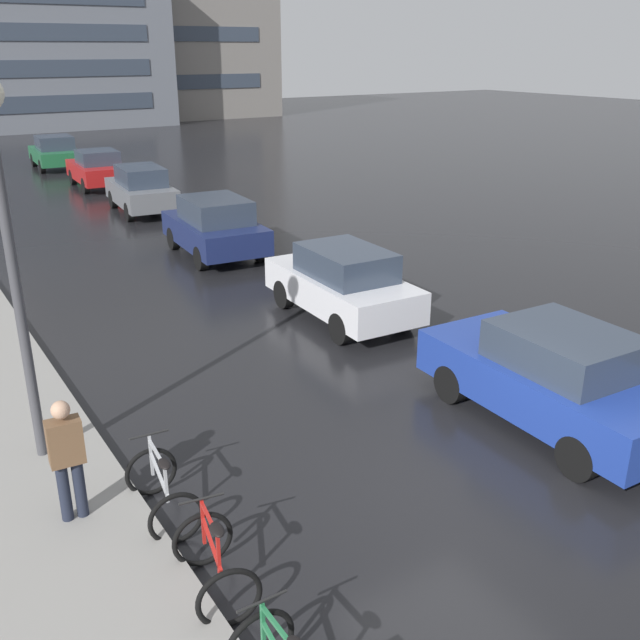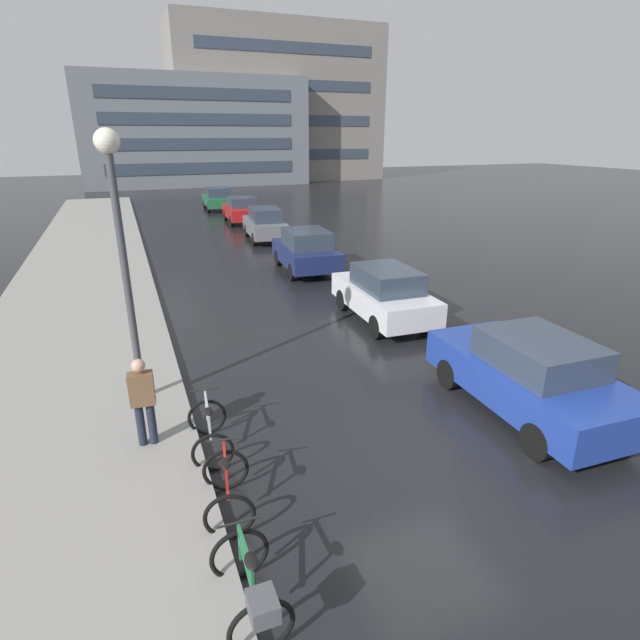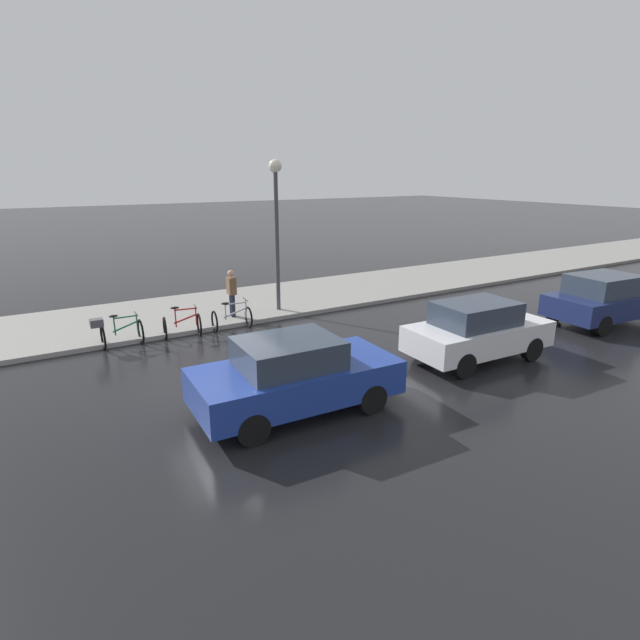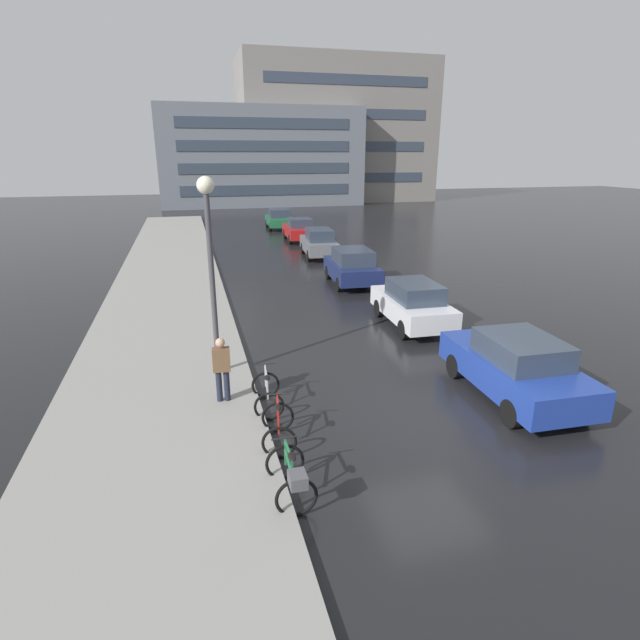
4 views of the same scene
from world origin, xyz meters
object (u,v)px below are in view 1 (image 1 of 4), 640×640
car_navy (215,227)px  car_green (55,152)px  car_white (343,283)px  streetlamp (4,211)px  bicycle_second (215,564)px  bicycle_third (163,491)px  car_blue (555,376)px  pedestrian (67,458)px  car_grey (141,189)px  car_red (98,169)px

car_navy → car_green: (0.01, 18.41, -0.05)m
car_white → streetlamp: size_ratio=0.76×
bicycle_second → bicycle_third: (0.02, 1.58, -0.01)m
bicycle_second → car_blue: (6.00, 0.63, 0.41)m
pedestrian → streetlamp: bearing=90.3°
bicycle_third → streetlamp: 4.00m
bicycle_second → bicycle_third: bicycle_second is taller
car_white → car_grey: size_ratio=0.98×
pedestrian → car_green: bearing=77.0°
bicycle_third → bicycle_second: bearing=-90.7°
car_navy → car_red: car_navy is taller
car_navy → pedestrian: size_ratio=2.30×
bicycle_second → streetlamp: streetlamp is taller
car_grey → car_green: (-0.16, 11.83, -0.05)m
bicycle_third → car_green: car_green is taller
pedestrian → bicycle_third: bearing=-22.5°
bicycle_second → streetlamp: 5.02m
car_grey → car_red: car_grey is taller
bicycle_second → car_red: 25.30m
car_white → car_green: car_white is taller
bicycle_second → car_red: (5.96, 24.58, 0.38)m
bicycle_third → pedestrian: 1.22m
car_blue → car_green: (-0.33, 30.06, -0.02)m
bicycle_second → car_blue: bearing=6.0°
car_blue → car_navy: 11.66m
car_white → car_grey: bearing=90.1°
car_red → pedestrian: 23.64m
car_grey → pedestrian: 18.19m
bicycle_third → streetlamp: streetlamp is taller
car_blue → streetlamp: size_ratio=0.82×
car_grey → car_navy: bearing=-91.4°
car_blue → car_green: bearing=90.6°
car_red → streetlamp: size_ratio=0.75×
car_green → car_navy: bearing=-90.0°
bicycle_second → pedestrian: pedestrian is taller
car_green → streetlamp: (-6.64, -26.98, 2.84)m
car_white → car_red: size_ratio=1.01×
bicycle_third → car_grey: 18.24m
car_red → bicycle_second: bearing=-103.6°
car_red → pedestrian: pedestrian is taller
car_blue → streetlamp: bearing=156.1°
car_navy → streetlamp: streetlamp is taller
car_red → car_green: bearing=92.8°
car_red → car_green: 6.12m
bicycle_second → car_white: size_ratio=0.29×
car_blue → car_grey: size_ratio=1.06×
bicycle_third → car_red: size_ratio=0.31×
streetlamp → bicycle_third: bearing=-65.1°
bicycle_second → car_green: 31.22m
car_white → streetlamp: bearing=-160.0°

